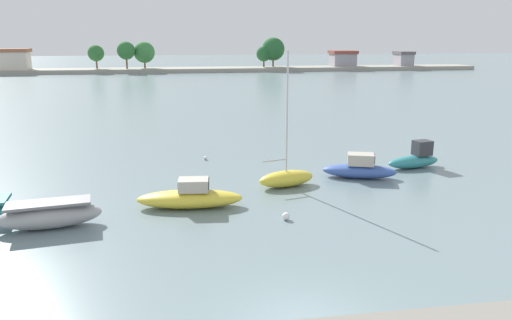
{
  "coord_description": "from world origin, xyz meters",
  "views": [
    {
      "loc": [
        -3.37,
        -12.27,
        8.1
      ],
      "look_at": [
        1.04,
        15.23,
        1.09
      ],
      "focal_mm": 34.93,
      "sensor_mm": 36.0,
      "label": 1
    }
  ],
  "objects_px": {
    "moored_boat_1": "(50,215)",
    "mooring_buoy_1": "(205,158)",
    "mooring_buoy_0": "(286,216)",
    "moored_boat_4": "(360,169)",
    "moored_boat_5": "(415,159)",
    "moored_boat_3": "(286,177)",
    "moored_boat_2": "(190,197)"
  },
  "relations": [
    {
      "from": "moored_boat_1",
      "to": "mooring_buoy_1",
      "type": "xyz_separation_m",
      "value": [
        7.36,
        11.05,
        -0.44
      ]
    },
    {
      "from": "moored_boat_1",
      "to": "mooring_buoy_1",
      "type": "relative_size",
      "value": 18.26
    },
    {
      "from": "mooring_buoy_0",
      "to": "moored_boat_4",
      "type": "bearing_deg",
      "value": 46.44
    },
    {
      "from": "moored_boat_4",
      "to": "moored_boat_5",
      "type": "relative_size",
      "value": 1.18
    },
    {
      "from": "moored_boat_3",
      "to": "mooring_buoy_0",
      "type": "distance_m",
      "value": 5.14
    },
    {
      "from": "moored_boat_1",
      "to": "moored_boat_4",
      "type": "distance_m",
      "value": 16.83
    },
    {
      "from": "moored_boat_1",
      "to": "mooring_buoy_1",
      "type": "height_order",
      "value": "moored_boat_1"
    },
    {
      "from": "mooring_buoy_0",
      "to": "moored_boat_5",
      "type": "bearing_deg",
      "value": 37.42
    },
    {
      "from": "moored_boat_4",
      "to": "mooring_buoy_0",
      "type": "xyz_separation_m",
      "value": [
        -5.72,
        -6.01,
        -0.35
      ]
    },
    {
      "from": "moored_boat_1",
      "to": "moored_boat_2",
      "type": "xyz_separation_m",
      "value": [
        6.07,
        1.7,
        -0.07
      ]
    },
    {
      "from": "moored_boat_5",
      "to": "mooring_buoy_1",
      "type": "height_order",
      "value": "moored_boat_5"
    },
    {
      "from": "moored_boat_3",
      "to": "moored_boat_5",
      "type": "bearing_deg",
      "value": 1.47
    },
    {
      "from": "moored_boat_3",
      "to": "moored_boat_4",
      "type": "bearing_deg",
      "value": -2.73
    },
    {
      "from": "moored_boat_5",
      "to": "mooring_buoy_1",
      "type": "bearing_deg",
      "value": 151.17
    },
    {
      "from": "mooring_buoy_1",
      "to": "moored_boat_4",
      "type": "bearing_deg",
      "value": -33.71
    },
    {
      "from": "mooring_buoy_1",
      "to": "moored_boat_2",
      "type": "bearing_deg",
      "value": -97.83
    },
    {
      "from": "moored_boat_4",
      "to": "mooring_buoy_0",
      "type": "bearing_deg",
      "value": -115.03
    },
    {
      "from": "moored_boat_4",
      "to": "mooring_buoy_1",
      "type": "relative_size",
      "value": 18.18
    },
    {
      "from": "moored_boat_3",
      "to": "mooring_buoy_0",
      "type": "height_order",
      "value": "moored_boat_3"
    },
    {
      "from": "moored_boat_3",
      "to": "moored_boat_4",
      "type": "distance_m",
      "value": 4.69
    },
    {
      "from": "moored_boat_2",
      "to": "moored_boat_5",
      "type": "xyz_separation_m",
      "value": [
        14.18,
        5.23,
        0.07
      ]
    },
    {
      "from": "moored_boat_1",
      "to": "mooring_buoy_0",
      "type": "distance_m",
      "value": 10.3
    },
    {
      "from": "moored_boat_2",
      "to": "mooring_buoy_1",
      "type": "height_order",
      "value": "moored_boat_2"
    },
    {
      "from": "mooring_buoy_0",
      "to": "mooring_buoy_1",
      "type": "bearing_deg",
      "value": 103.89
    },
    {
      "from": "moored_boat_5",
      "to": "mooring_buoy_0",
      "type": "distance_m",
      "value": 12.58
    },
    {
      "from": "moored_boat_1",
      "to": "mooring_buoy_1",
      "type": "bearing_deg",
      "value": 47.63
    },
    {
      "from": "moored_boat_5",
      "to": "mooring_buoy_0",
      "type": "bearing_deg",
      "value": -153.69
    },
    {
      "from": "mooring_buoy_1",
      "to": "mooring_buoy_0",
      "type": "bearing_deg",
      "value": -76.11
    },
    {
      "from": "mooring_buoy_1",
      "to": "moored_boat_1",
      "type": "bearing_deg",
      "value": -123.65
    },
    {
      "from": "mooring_buoy_1",
      "to": "moored_boat_3",
      "type": "bearing_deg",
      "value": -59.14
    },
    {
      "from": "moored_boat_3",
      "to": "moored_boat_5",
      "type": "distance_m",
      "value": 9.24
    },
    {
      "from": "moored_boat_5",
      "to": "moored_boat_3",
      "type": "bearing_deg",
      "value": -174.53
    }
  ]
}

